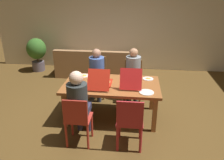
# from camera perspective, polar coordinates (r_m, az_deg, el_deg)

# --- Properties ---
(ground_plane) EXTENTS (20.00, 20.00, 0.00)m
(ground_plane) POSITION_cam_1_polar(r_m,az_deg,el_deg) (4.59, -0.14, -9.26)
(ground_plane) COLOR brown
(back_wall) EXTENTS (7.96, 0.12, 2.60)m
(back_wall) POSITION_cam_1_polar(r_m,az_deg,el_deg) (7.00, 2.73, 13.36)
(back_wall) COLOR beige
(back_wall) RESTS_ON ground
(dining_table) EXTENTS (1.82, 1.00, 0.72)m
(dining_table) POSITION_cam_1_polar(r_m,az_deg,el_deg) (4.29, -0.15, -1.97)
(dining_table) COLOR brown
(dining_table) RESTS_ON ground
(chair_0) EXTENTS (0.42, 0.43, 0.87)m
(chair_0) POSITION_cam_1_polar(r_m,az_deg,el_deg) (5.21, 5.31, 0.53)
(chair_0) COLOR brown
(chair_0) RESTS_ON ground
(person_0) EXTENTS (0.33, 0.52, 1.20)m
(person_0) POSITION_cam_1_polar(r_m,az_deg,el_deg) (5.00, 5.37, 2.39)
(person_0) COLOR #2C4141
(person_0) RESTS_ON ground
(chair_1) EXTENTS (0.40, 0.38, 0.94)m
(chair_1) POSITION_cam_1_polar(r_m,az_deg,el_deg) (5.27, -3.67, 1.50)
(chair_1) COLOR #9D6931
(chair_1) RESTS_ON ground
(person_1) EXTENTS (0.34, 0.49, 1.16)m
(person_1) POSITION_cam_1_polar(r_m,az_deg,el_deg) (5.09, -3.97, 2.66)
(person_1) COLOR #323B4D
(person_1) RESTS_ON ground
(chair_2) EXTENTS (0.40, 0.38, 0.88)m
(chair_2) POSITION_cam_1_polar(r_m,az_deg,el_deg) (3.63, -8.80, -9.66)
(chair_2) COLOR #AA2E23
(chair_2) RESTS_ON ground
(person_2) EXTENTS (0.32, 0.55, 1.27)m
(person_2) POSITION_cam_1_polar(r_m,az_deg,el_deg) (3.63, -8.47, -5.31)
(person_2) COLOR #2F2F47
(person_2) RESTS_ON ground
(chair_3) EXTENTS (0.42, 0.42, 0.90)m
(chair_3) POSITION_cam_1_polar(r_m,az_deg,el_deg) (3.54, 4.54, -10.51)
(chair_3) COLOR #A92429
(chair_3) RESTS_ON ground
(pizza_box_0) EXTENTS (0.39, 0.60, 0.37)m
(pizza_box_0) POSITION_cam_1_polar(r_m,az_deg,el_deg) (4.21, -2.86, -0.54)
(pizza_box_0) COLOR red
(pizza_box_0) RESTS_ON dining_table
(pizza_box_1) EXTENTS (0.39, 0.52, 0.39)m
(pizza_box_1) POSITION_cam_1_polar(r_m,az_deg,el_deg) (4.20, 4.85, -0.64)
(pizza_box_1) COLOR red
(pizza_box_1) RESTS_ON dining_table
(plate_0) EXTENTS (0.26, 0.26, 0.01)m
(plate_0) POSITION_cam_1_polar(r_m,az_deg,el_deg) (3.96, 8.79, -3.12)
(plate_0) COLOR white
(plate_0) RESTS_ON dining_table
(plate_1) EXTENTS (0.24, 0.24, 0.01)m
(plate_1) POSITION_cam_1_polar(r_m,az_deg,el_deg) (4.24, -8.32, -1.29)
(plate_1) COLOR white
(plate_1) RESTS_ON dining_table
(plate_2) EXTENTS (0.21, 0.21, 0.03)m
(plate_2) POSITION_cam_1_polar(r_m,az_deg,el_deg) (4.67, -7.20, 1.12)
(plate_2) COLOR white
(plate_2) RESTS_ON dining_table
(plate_3) EXTENTS (0.21, 0.21, 0.03)m
(plate_3) POSITION_cam_1_polar(r_m,az_deg,el_deg) (4.54, 9.14, 0.36)
(plate_3) COLOR white
(plate_3) RESTS_ON dining_table
(drinking_glass_0) EXTENTS (0.07, 0.07, 0.15)m
(drinking_glass_0) POSITION_cam_1_polar(r_m,az_deg,el_deg) (3.96, -7.14, -1.89)
(drinking_glass_0) COLOR #B34F2A
(drinking_glass_0) RESTS_ON dining_table
(drinking_glass_1) EXTENTS (0.06, 0.06, 0.11)m
(drinking_glass_1) POSITION_cam_1_polar(r_m,az_deg,el_deg) (4.62, -3.16, 1.65)
(drinking_glass_1) COLOR #B04F27
(drinking_glass_1) RESTS_ON dining_table
(drinking_glass_2) EXTENTS (0.08, 0.08, 0.12)m
(drinking_glass_2) POSITION_cam_1_polar(r_m,az_deg,el_deg) (4.55, -9.47, 1.04)
(drinking_glass_2) COLOR silver
(drinking_glass_2) RESTS_ON dining_table
(drinking_glass_3) EXTENTS (0.07, 0.07, 0.11)m
(drinking_glass_3) POSITION_cam_1_polar(r_m,az_deg,el_deg) (4.62, -4.62, 1.57)
(drinking_glass_3) COLOR #DEC362
(drinking_glass_3) RESTS_ON dining_table
(couch) EXTENTS (2.15, 0.88, 0.81)m
(couch) POSITION_cam_1_polar(r_m,az_deg,el_deg) (6.61, -4.54, 3.59)
(couch) COLOR #9D724B
(couch) RESTS_ON ground
(potted_plant) EXTENTS (0.58, 0.58, 1.01)m
(potted_plant) POSITION_cam_1_polar(r_m,az_deg,el_deg) (7.24, -18.61, 6.86)
(potted_plant) COLOR #5E545D
(potted_plant) RESTS_ON ground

